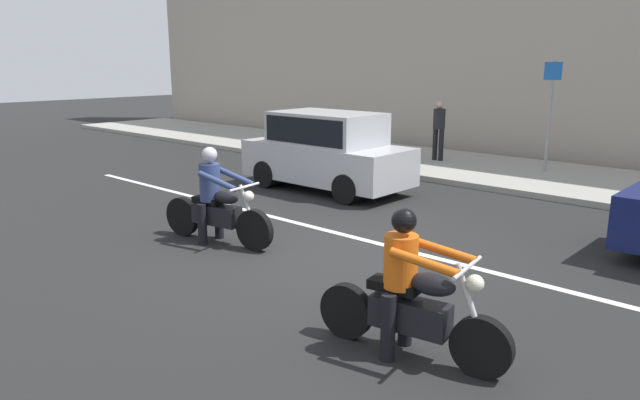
% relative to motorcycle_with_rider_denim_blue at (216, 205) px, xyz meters
% --- Properties ---
extents(ground_plane, '(80.00, 80.00, 0.00)m').
position_rel_motorcycle_with_rider_denim_blue_xyz_m(ground_plane, '(1.69, 0.83, -0.64)').
color(ground_plane, black).
extents(sidewalk_slab, '(40.00, 4.40, 0.14)m').
position_rel_motorcycle_with_rider_denim_blue_xyz_m(sidewalk_slab, '(1.69, 8.83, -0.57)').
color(sidewalk_slab, '#99968E').
rests_on(sidewalk_slab, ground_plane).
extents(lane_marking_stripe, '(18.00, 0.14, 0.01)m').
position_rel_motorcycle_with_rider_denim_blue_xyz_m(lane_marking_stripe, '(2.10, 1.73, -0.64)').
color(lane_marking_stripe, silver).
rests_on(lane_marking_stripe, ground_plane).
extents(motorcycle_with_rider_denim_blue, '(2.22, 0.76, 1.59)m').
position_rel_motorcycle_with_rider_denim_blue_xyz_m(motorcycle_with_rider_denim_blue, '(0.00, 0.00, 0.00)').
color(motorcycle_with_rider_denim_blue, black).
rests_on(motorcycle_with_rider_denim_blue, ground_plane).
extents(motorcycle_with_rider_orange_stripe, '(2.08, 0.74, 1.53)m').
position_rel_motorcycle_with_rider_denim_blue_xyz_m(motorcycle_with_rider_orange_stripe, '(4.50, -1.09, -0.01)').
color(motorcycle_with_rider_orange_stripe, black).
rests_on(motorcycle_with_rider_orange_stripe, ground_plane).
extents(parked_hatchback_silver, '(4.01, 1.76, 1.80)m').
position_rel_motorcycle_with_rider_denim_blue_xyz_m(parked_hatchback_silver, '(-1.37, 4.26, 0.29)').
color(parked_hatchback_silver, '#B2B5BA').
rests_on(parked_hatchback_silver, ground_plane).
extents(street_sign_post, '(0.44, 0.08, 2.80)m').
position_rel_motorcycle_with_rider_denim_blue_xyz_m(street_sign_post, '(1.76, 9.29, 1.18)').
color(street_sign_post, gray).
rests_on(street_sign_post, sidewalk_slab).
extents(pedestrian_bystander, '(0.34, 0.34, 1.68)m').
position_rel_motorcycle_with_rider_denim_blue_xyz_m(pedestrian_bystander, '(-1.22, 8.93, 0.48)').
color(pedestrian_bystander, black).
rests_on(pedestrian_bystander, sidewalk_slab).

